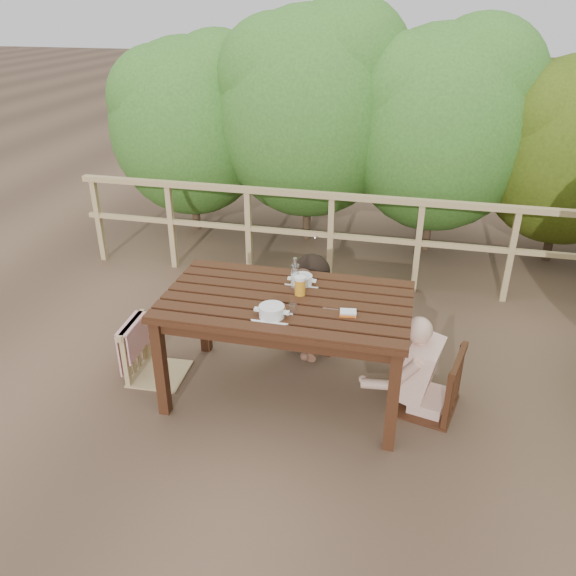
% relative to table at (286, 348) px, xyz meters
% --- Properties ---
extents(ground, '(60.00, 60.00, 0.00)m').
position_rel_table_xyz_m(ground, '(0.00, 0.00, -0.41)').
color(ground, brown).
rests_on(ground, ground).
extents(table, '(1.79, 1.01, 0.83)m').
position_rel_table_xyz_m(table, '(0.00, 0.00, 0.00)').
color(table, black).
rests_on(table, ground).
extents(chair_left, '(0.47, 0.47, 0.90)m').
position_rel_table_xyz_m(chair_left, '(-1.07, -0.01, 0.04)').
color(chair_left, tan).
rests_on(chair_left, ground).
extents(chair_far, '(0.53, 0.53, 0.84)m').
position_rel_table_xyz_m(chair_far, '(0.11, 0.81, 0.01)').
color(chair_far, black).
rests_on(chair_far, ground).
extents(chair_right, '(0.57, 0.57, 0.95)m').
position_rel_table_xyz_m(chair_right, '(1.05, 0.08, 0.06)').
color(chair_right, black).
rests_on(chair_right, ground).
extents(woman, '(0.74, 0.82, 1.37)m').
position_rel_table_xyz_m(woman, '(0.11, 0.83, 0.27)').
color(woman, black).
rests_on(woman, ground).
extents(diner_right, '(0.70, 0.61, 1.21)m').
position_rel_table_xyz_m(diner_right, '(1.08, 0.08, 0.19)').
color(diner_right, '#DBA796').
rests_on(diner_right, ground).
extents(railing, '(5.60, 0.10, 1.01)m').
position_rel_table_xyz_m(railing, '(0.00, 2.00, 0.09)').
color(railing, tan).
rests_on(railing, ground).
extents(hedge_row, '(6.60, 1.60, 3.80)m').
position_rel_table_xyz_m(hedge_row, '(0.40, 3.20, 1.49)').
color(hedge_row, '#305D1F').
rests_on(hedge_row, ground).
extents(soup_near, '(0.29, 0.29, 0.10)m').
position_rel_table_xyz_m(soup_near, '(-0.04, -0.28, 0.46)').
color(soup_near, white).
rests_on(soup_near, table).
extents(soup_far, '(0.26, 0.26, 0.09)m').
position_rel_table_xyz_m(soup_far, '(0.06, 0.25, 0.46)').
color(soup_far, white).
rests_on(soup_far, table).
extents(bread_roll, '(0.13, 0.10, 0.08)m').
position_rel_table_xyz_m(bread_roll, '(-0.01, -0.22, 0.45)').
color(bread_roll, '#AB8037').
rests_on(bread_roll, table).
extents(beer_glass, '(0.08, 0.08, 0.16)m').
position_rel_table_xyz_m(beer_glass, '(0.08, 0.08, 0.49)').
color(beer_glass, '#C57A25').
rests_on(beer_glass, table).
extents(bottle, '(0.06, 0.06, 0.27)m').
position_rel_table_xyz_m(bottle, '(0.03, 0.16, 0.55)').
color(bottle, silver).
rests_on(bottle, table).
extents(tumbler, '(0.06, 0.06, 0.08)m').
position_rel_table_xyz_m(tumbler, '(0.09, -0.19, 0.45)').
color(tumbler, silver).
rests_on(tumbler, table).
extents(butter_tub, '(0.12, 0.10, 0.05)m').
position_rel_table_xyz_m(butter_tub, '(0.47, -0.14, 0.44)').
color(butter_tub, silver).
rests_on(butter_tub, table).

